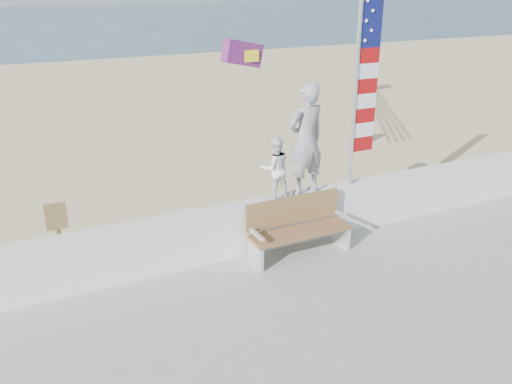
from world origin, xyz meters
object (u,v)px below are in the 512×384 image
adult (306,140)px  bench (297,226)px  flag (362,81)px  child (275,168)px

adult → bench: bearing=40.8°
bench → flag: 2.78m
adult → bench: 1.51m
child → bench: child is taller
child → bench: size_ratio=0.61×
bench → flag: size_ratio=0.51×
bench → flag: flag is taller
child → flag: (1.70, -0.00, 1.36)m
child → flag: 2.18m
child → adult: bearing=-173.8°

